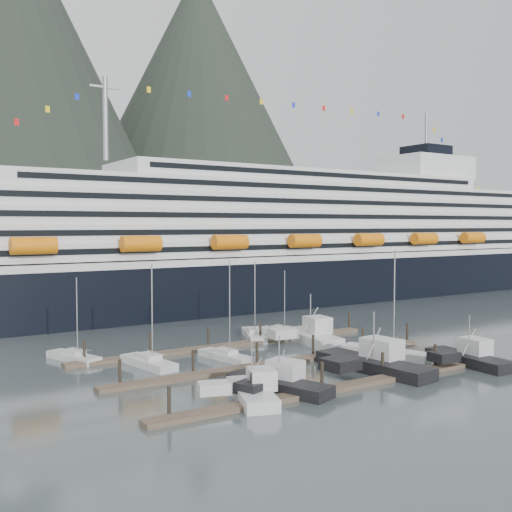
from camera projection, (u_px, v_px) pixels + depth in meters
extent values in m
plane|color=#4C585A|center=(327.00, 364.00, 76.54)|extent=(1600.00, 1600.00, 0.00)
cone|color=black|center=(197.00, 115.00, 751.26)|extent=(360.00, 360.00, 360.00)
cube|color=black|center=(258.00, 286.00, 136.04)|extent=(210.00, 28.00, 12.00)
cube|color=silver|center=(258.00, 257.00, 135.69)|extent=(205.80, 27.44, 1.50)
cube|color=silver|center=(276.00, 245.00, 138.26)|extent=(185.00, 26.00, 3.20)
cube|color=black|center=(311.00, 246.00, 127.29)|extent=(175.75, 0.20, 1.00)
cube|color=silver|center=(283.00, 231.00, 139.17)|extent=(180.00, 25.00, 3.20)
cube|color=black|center=(317.00, 231.00, 128.62)|extent=(171.00, 0.20, 1.00)
cube|color=silver|center=(290.00, 218.00, 140.08)|extent=(172.00, 24.00, 3.20)
cube|color=black|center=(322.00, 216.00, 129.95)|extent=(163.40, 0.20, 1.00)
cube|color=silver|center=(297.00, 204.00, 141.00)|extent=(160.00, 23.00, 3.20)
cube|color=black|center=(328.00, 202.00, 131.28)|extent=(152.00, 0.20, 1.00)
cube|color=silver|center=(304.00, 191.00, 141.91)|extent=(140.00, 22.00, 3.00)
cube|color=black|center=(334.00, 188.00, 132.62)|extent=(133.00, 0.20, 1.00)
cube|color=silver|center=(310.00, 179.00, 142.84)|extent=(95.00, 20.00, 3.00)
cube|color=black|center=(338.00, 175.00, 134.39)|extent=(90.25, 0.20, 1.00)
cube|color=silver|center=(426.00, 168.00, 164.20)|extent=(22.00, 16.00, 6.00)
cube|color=black|center=(426.00, 152.00, 163.96)|extent=(10.00, 10.00, 3.00)
cylinder|color=gray|center=(105.00, 119.00, 115.34)|extent=(1.00, 1.00, 16.00)
cylinder|color=gray|center=(426.00, 132.00, 163.67)|extent=(0.80, 0.80, 10.00)
cylinder|color=orange|center=(34.00, 246.00, 94.81)|extent=(7.00, 2.80, 2.80)
cylinder|color=orange|center=(141.00, 244.00, 104.53)|extent=(7.00, 2.80, 2.80)
cylinder|color=orange|center=(230.00, 242.00, 114.25)|extent=(7.00, 2.80, 2.80)
cylinder|color=orange|center=(305.00, 241.00, 123.96)|extent=(7.00, 2.80, 2.80)
cylinder|color=orange|center=(369.00, 240.00, 133.68)|extent=(7.00, 2.80, 2.80)
cylinder|color=orange|center=(424.00, 239.00, 143.40)|extent=(7.00, 2.80, 2.80)
cylinder|color=orange|center=(473.00, 238.00, 153.12)|extent=(7.00, 2.80, 2.80)
cube|color=#493A2F|center=(350.00, 385.00, 65.43)|extent=(48.00, 2.00, 0.50)
cylinder|color=black|center=(169.00, 404.00, 54.95)|extent=(0.36, 0.36, 3.20)
cylinder|color=black|center=(252.00, 389.00, 59.81)|extent=(0.36, 0.36, 3.20)
cylinder|color=black|center=(322.00, 377.00, 64.67)|extent=(0.36, 0.36, 3.20)
cylinder|color=black|center=(382.00, 366.00, 69.53)|extent=(0.36, 0.36, 3.20)
cylinder|color=black|center=(435.00, 357.00, 74.39)|extent=(0.36, 0.36, 3.20)
cylinder|color=black|center=(481.00, 349.00, 79.25)|extent=(0.36, 0.36, 3.20)
cube|color=#493A2F|center=(281.00, 362.00, 76.35)|extent=(48.00, 2.00, 0.50)
cylinder|color=black|center=(120.00, 374.00, 65.87)|extent=(0.36, 0.36, 3.20)
cylinder|color=black|center=(193.00, 364.00, 70.73)|extent=(0.36, 0.36, 3.20)
cylinder|color=black|center=(257.00, 355.00, 75.59)|extent=(0.36, 0.36, 3.20)
cylinder|color=black|center=(313.00, 347.00, 80.45)|extent=(0.36, 0.36, 3.20)
cylinder|color=black|center=(363.00, 340.00, 85.31)|extent=(0.36, 0.36, 3.20)
cylinder|color=black|center=(407.00, 334.00, 90.17)|extent=(0.36, 0.36, 3.20)
cube|color=#493A2F|center=(230.00, 345.00, 87.27)|extent=(48.00, 2.00, 0.50)
cylinder|color=black|center=(84.00, 353.00, 76.80)|extent=(0.36, 0.36, 3.20)
cylinder|color=black|center=(150.00, 345.00, 81.65)|extent=(0.36, 0.36, 3.20)
cylinder|color=black|center=(208.00, 338.00, 86.51)|extent=(0.36, 0.36, 3.20)
cylinder|color=black|center=(260.00, 332.00, 91.37)|extent=(0.36, 0.36, 3.20)
cylinder|color=black|center=(307.00, 327.00, 96.23)|extent=(0.36, 0.36, 3.20)
cylinder|color=black|center=(349.00, 322.00, 101.09)|extent=(0.36, 0.36, 3.20)
cube|color=#BBBBBB|center=(148.00, 365.00, 75.15)|extent=(4.31, 9.72, 1.46)
cube|color=#BBBBBB|center=(148.00, 357.00, 75.10)|extent=(2.63, 3.60, 0.83)
cylinder|color=gray|center=(152.00, 312.00, 74.11)|extent=(0.17, 0.17, 12.12)
cube|color=#BBBBBB|center=(225.00, 358.00, 79.07)|extent=(3.88, 9.30, 1.26)
cube|color=#BBBBBB|center=(225.00, 352.00, 79.03)|extent=(2.33, 3.43, 0.72)
cylinder|color=gray|center=(230.00, 308.00, 78.05)|extent=(0.14, 0.14, 12.31)
cube|color=#BBBBBB|center=(385.00, 354.00, 81.05)|extent=(6.88, 12.57, 1.57)
cube|color=#BBBBBB|center=(385.00, 347.00, 81.00)|extent=(3.56, 4.81, 0.90)
cylinder|color=gray|center=(394.00, 300.00, 79.91)|extent=(0.18, 0.18, 13.51)
cube|color=#BBBBBB|center=(74.00, 359.00, 78.54)|extent=(5.20, 9.31, 1.27)
cube|color=#BBBBBB|center=(73.00, 353.00, 78.49)|extent=(2.75, 3.58, 0.72)
cylinder|color=gray|center=(77.00, 317.00, 77.68)|extent=(0.14, 0.14, 10.16)
cube|color=#BBBBBB|center=(281.00, 333.00, 97.02)|extent=(4.42, 8.47, 1.27)
cube|color=#BBBBBB|center=(281.00, 328.00, 96.98)|extent=(2.50, 3.23, 0.72)
cylinder|color=gray|center=(285.00, 301.00, 96.19)|extent=(0.14, 0.14, 9.64)
cube|color=#BBBBBB|center=(254.00, 336.00, 94.24)|extent=(6.50, 10.52, 1.38)
cube|color=#BBBBBB|center=(254.00, 331.00, 94.19)|extent=(3.26, 4.11, 0.79)
cylinder|color=gray|center=(255.00, 298.00, 92.89)|extent=(0.16, 0.16, 11.23)
cube|color=black|center=(279.00, 388.00, 64.02)|extent=(7.23, 12.48, 1.86)
cube|color=black|center=(253.00, 387.00, 60.32)|extent=(3.87, 3.57, 1.11)
cube|color=#BBBBBB|center=(285.00, 369.00, 64.88)|extent=(3.67, 4.28, 2.04)
cube|color=black|center=(285.00, 363.00, 64.84)|extent=(3.41, 3.99, 0.46)
cylinder|color=gray|center=(279.00, 357.00, 63.84)|extent=(0.15, 0.15, 4.64)
cube|color=#BBBBBB|center=(252.00, 396.00, 60.87)|extent=(6.48, 10.74, 1.86)
cube|color=#BBBBBB|center=(214.00, 388.00, 59.89)|extent=(3.71, 3.15, 1.11)
cube|color=#BBBBBB|center=(261.00, 379.00, 61.01)|extent=(3.45, 3.74, 2.04)
cube|color=black|center=(261.00, 371.00, 60.98)|extent=(3.21, 3.49, 0.46)
cylinder|color=gray|center=(252.00, 364.00, 60.69)|extent=(0.15, 0.15, 4.64)
cube|color=black|center=(373.00, 368.00, 72.82)|extent=(5.91, 16.07, 2.24)
cube|color=black|center=(340.00, 364.00, 68.94)|extent=(4.20, 3.89, 1.35)
cube|color=#BBBBBB|center=(382.00, 348.00, 73.70)|extent=(3.69, 5.06, 2.47)
cube|color=black|center=(382.00, 341.00, 73.65)|extent=(3.43, 4.72, 0.56)
cylinder|color=gray|center=(374.00, 335.00, 72.60)|extent=(0.18, 0.18, 5.61)
cube|color=black|center=(469.00, 362.00, 76.12)|extent=(4.16, 11.87, 1.95)
cube|color=black|center=(444.00, 356.00, 73.87)|extent=(3.45, 2.76, 1.17)
cube|color=#BBBBBB|center=(475.00, 346.00, 76.60)|extent=(2.92, 3.66, 2.14)
cube|color=black|center=(475.00, 340.00, 76.55)|extent=(2.71, 3.41, 0.49)
cylinder|color=gray|center=(469.00, 334.00, 75.93)|extent=(0.16, 0.16, 4.87)
cube|color=#BBBBBB|center=(310.00, 340.00, 90.38)|extent=(5.50, 12.87, 2.27)
cube|color=#BBBBBB|center=(283.00, 333.00, 88.22)|extent=(4.15, 3.17, 1.36)
cube|color=#BBBBBB|center=(317.00, 325.00, 90.81)|extent=(3.59, 4.09, 2.50)
cube|color=black|center=(318.00, 319.00, 90.76)|extent=(3.33, 3.81, 0.57)
cylinder|color=gray|center=(310.00, 313.00, 90.16)|extent=(0.18, 0.18, 5.67)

